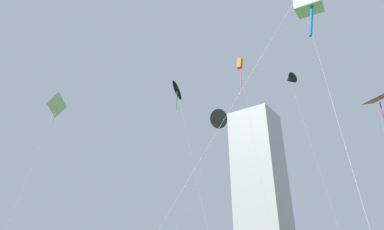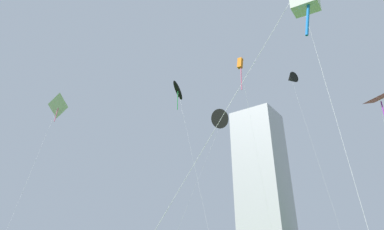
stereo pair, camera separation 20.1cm
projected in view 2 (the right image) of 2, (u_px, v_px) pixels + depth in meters
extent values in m
pyramid|color=#E5598C|center=(379.00, 98.00, 28.72)|extent=(2.96, 2.50, 0.94)
cylinder|color=purple|center=(383.00, 111.00, 28.11)|extent=(0.22, 0.53, 2.24)
cylinder|color=silver|center=(194.00, 164.00, 34.62)|extent=(6.03, 1.05, 22.43)
ellipsoid|color=black|center=(178.00, 90.00, 41.16)|extent=(1.47, 3.42, 2.08)
cylinder|color=green|center=(178.00, 101.00, 40.49)|extent=(0.41, 0.52, 2.61)
cylinder|color=silver|center=(317.00, 160.00, 37.67)|extent=(3.10, 0.56, 25.13)
cone|color=black|center=(291.00, 79.00, 43.44)|extent=(1.91, 2.09, 1.74)
cylinder|color=silver|center=(208.00, 141.00, 9.83)|extent=(7.68, 0.76, 10.87)
cylinder|color=blue|center=(308.00, 10.00, 9.93)|extent=(0.50, 0.11, 2.03)
cylinder|color=silver|center=(312.00, 38.00, 16.99)|extent=(1.75, 5.19, 26.57)
cylinder|color=silver|center=(258.00, 159.00, 29.42)|extent=(0.34, 4.75, 20.61)
cube|color=orange|center=(240.00, 63.00, 31.97)|extent=(0.62, 0.51, 1.24)
cylinder|color=#E5598C|center=(241.00, 77.00, 31.22)|extent=(0.26, 0.17, 3.00)
cylinder|color=silver|center=(33.00, 167.00, 30.85)|extent=(8.87, 7.80, 19.99)
pyramid|color=white|center=(58.00, 106.00, 40.20)|extent=(2.71, 2.67, 1.98)
cylinder|color=#E5598C|center=(56.00, 115.00, 39.60)|extent=(0.21, 0.32, 2.11)
cylinder|color=silver|center=(195.00, 188.00, 42.59)|extent=(9.68, 1.14, 20.33)
cone|color=black|center=(223.00, 118.00, 44.86)|extent=(3.26, 3.33, 3.57)
cube|color=#A8A8AD|center=(262.00, 177.00, 152.35)|extent=(24.25, 23.32, 71.62)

